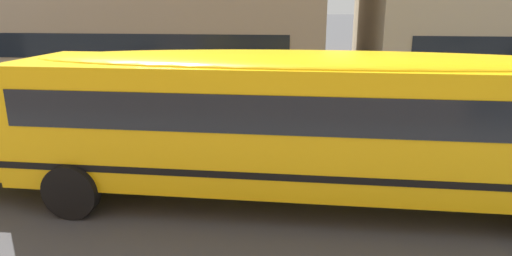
% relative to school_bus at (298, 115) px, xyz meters
% --- Properties ---
extents(ground_plane, '(400.00, 400.00, 0.00)m').
position_rel_school_bus_xyz_m(ground_plane, '(0.22, 1.28, -1.70)').
color(ground_plane, '#424244').
extents(sidewalk_far, '(120.00, 3.00, 0.01)m').
position_rel_school_bus_xyz_m(sidewalk_far, '(0.22, 9.41, -1.70)').
color(sidewalk_far, gray).
rests_on(sidewalk_far, ground_plane).
extents(lane_centreline, '(110.00, 0.16, 0.01)m').
position_rel_school_bus_xyz_m(lane_centreline, '(0.22, 1.28, -1.70)').
color(lane_centreline, silver).
rests_on(lane_centreline, ground_plane).
extents(school_bus, '(12.83, 3.10, 2.86)m').
position_rel_school_bus_xyz_m(school_bus, '(0.00, 0.00, 0.00)').
color(school_bus, yellow).
rests_on(school_bus, ground_plane).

